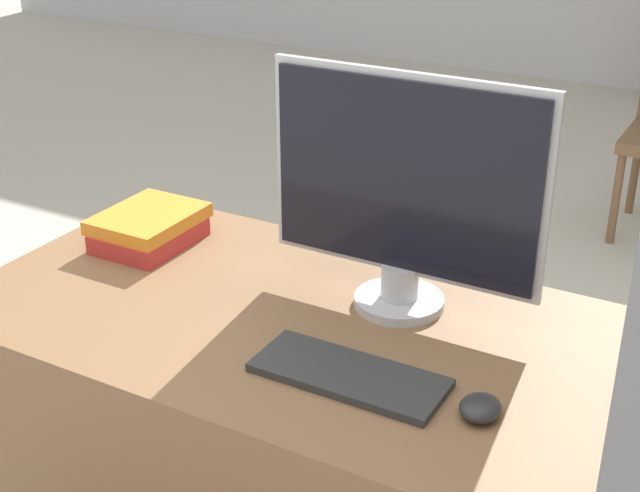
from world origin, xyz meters
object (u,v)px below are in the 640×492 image
Objects in this scene: keyboard at (349,375)px; book_stack at (149,228)px; monitor at (404,191)px; mouse at (480,408)px.

book_stack is (-0.68, 0.28, 0.03)m from keyboard.
keyboard is 0.73m from book_stack.
monitor is at bearing 97.06° from keyboard.
keyboard is at bearing -82.94° from monitor.
mouse reaches higher than keyboard.
mouse is at bearing -16.33° from book_stack.
book_stack is at bearing 163.67° from mouse.
keyboard is at bearing -177.85° from mouse.
monitor is 1.64× the size of keyboard.
keyboard is 0.24m from mouse.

